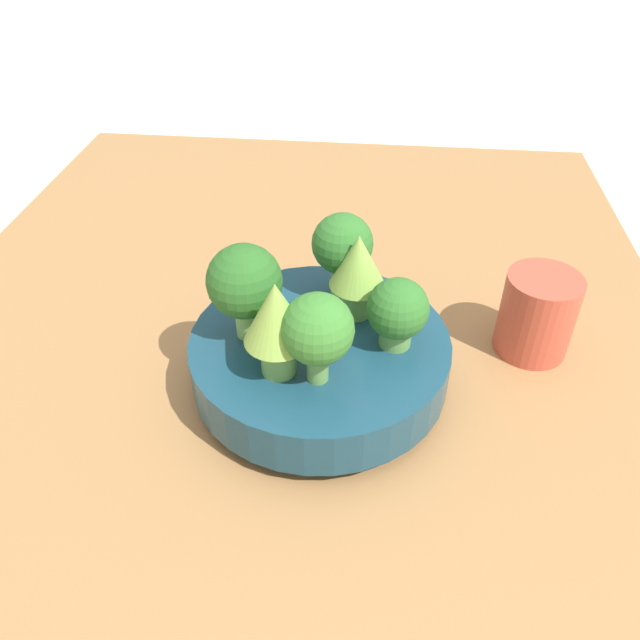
% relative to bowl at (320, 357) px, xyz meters
% --- Properties ---
extents(ground_plane, '(6.00, 6.00, 0.00)m').
position_rel_bowl_xyz_m(ground_plane, '(0.00, -0.04, -0.08)').
color(ground_plane, beige).
extents(table, '(1.18, 0.83, 0.04)m').
position_rel_bowl_xyz_m(table, '(0.00, -0.04, -0.06)').
color(table, '#9E7042').
rests_on(table, ground_plane).
extents(bowl, '(0.24, 0.24, 0.06)m').
position_rel_bowl_xyz_m(bowl, '(0.00, 0.00, 0.00)').
color(bowl, navy).
rests_on(bowl, table).
extents(romanesco_piece_near, '(0.06, 0.06, 0.09)m').
position_rel_bowl_xyz_m(romanesco_piece_near, '(0.05, -0.03, 0.08)').
color(romanesco_piece_near, '#609347').
rests_on(romanesco_piece_near, bowl).
extents(broccoli_floret_front, '(0.07, 0.07, 0.09)m').
position_rel_bowl_xyz_m(broccoli_floret_front, '(-0.00, -0.07, 0.08)').
color(broccoli_floret_front, '#7AB256').
rests_on(broccoli_floret_front, bowl).
extents(broccoli_floret_back, '(0.05, 0.05, 0.07)m').
position_rel_bowl_xyz_m(broccoli_floret_back, '(0.01, 0.07, 0.06)').
color(broccoli_floret_back, '#609347').
rests_on(broccoli_floret_back, bowl).
extents(broccoli_floret_right, '(0.06, 0.06, 0.08)m').
position_rel_bowl_xyz_m(broccoli_floret_right, '(0.05, 0.00, 0.08)').
color(broccoli_floret_right, '#609347').
rests_on(broccoli_floret_right, bowl).
extents(romanesco_piece_far, '(0.05, 0.05, 0.09)m').
position_rel_bowl_xyz_m(romanesco_piece_far, '(-0.04, 0.03, 0.08)').
color(romanesco_piece_far, '#6BA34C').
rests_on(romanesco_piece_far, bowl).
extents(broccoli_floret_left, '(0.06, 0.06, 0.09)m').
position_rel_bowl_xyz_m(broccoli_floret_left, '(-0.07, 0.01, 0.08)').
color(broccoli_floret_left, '#6BA34C').
rests_on(broccoli_floret_left, bowl).
extents(cup, '(0.07, 0.07, 0.09)m').
position_rel_bowl_xyz_m(cup, '(-0.08, 0.21, 0.01)').
color(cup, '#C64C38').
rests_on(cup, table).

